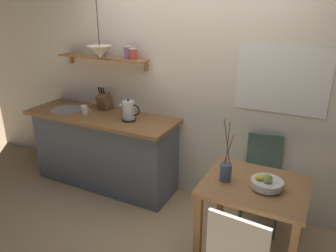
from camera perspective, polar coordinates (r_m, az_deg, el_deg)
The scene contains 12 objects.
ground_plane at distance 3.57m, azimuth -0.40°, elevation -16.00°, with size 14.00×14.00×0.00m, color tan.
back_wall at distance 3.46m, azimuth 7.57°, elevation 7.52°, with size 6.80×0.11×2.70m.
kitchen_counter at distance 4.03m, azimuth -11.07°, elevation -4.04°, with size 1.83×0.63×0.92m.
wall_shelf at distance 3.83m, azimuth -10.38°, elevation 11.99°, with size 1.17×0.20×0.27m.
dining_table at distance 2.81m, azimuth 14.70°, elevation -12.44°, with size 0.82×0.69×0.78m.
dining_chair_far at distance 3.40m, azimuth 16.03°, elevation -8.52°, with size 0.45×0.48×0.93m.
fruit_bowl at distance 2.68m, azimuth 16.84°, elevation -9.47°, with size 0.25×0.25×0.13m.
twig_vase at distance 2.70m, azimuth 10.06°, elevation -7.70°, with size 0.10×0.10×0.53m.
electric_kettle at distance 3.58m, azimuth -6.85°, elevation 2.63°, with size 0.25×0.16×0.24m.
knife_block at distance 3.99m, azimuth -11.11°, elevation 4.33°, with size 0.12×0.19×0.29m.
coffee_mug_by_sink at distance 3.88m, azimuth -14.37°, elevation 2.73°, with size 0.12×0.08×0.11m.
pendant_lamp at distance 3.60m, azimuth -11.83°, elevation 12.63°, with size 0.26×0.26×0.66m.
Camera 1 is at (1.31, -2.53, 2.15)m, focal length 34.88 mm.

